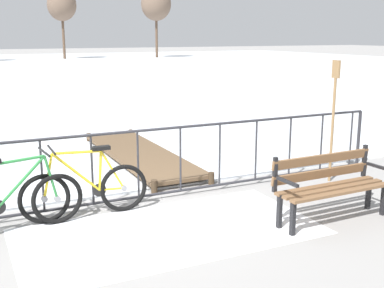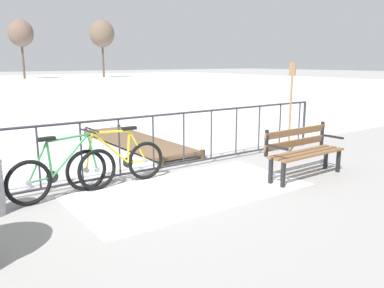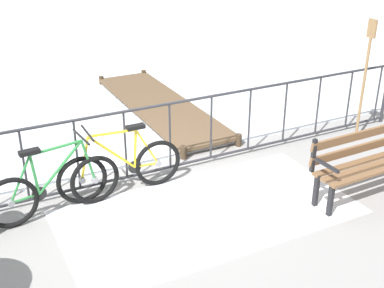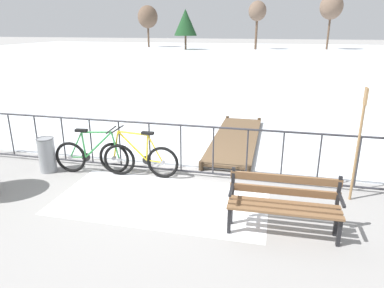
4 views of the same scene
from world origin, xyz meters
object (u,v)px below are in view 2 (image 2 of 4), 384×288
(bicycle_second, at_px, (65,173))
(oar_upright, at_px, (291,102))
(bicycle_near_railing, at_px, (118,163))
(park_bench, at_px, (302,148))

(bicycle_second, distance_m, oar_upright, 4.99)
(bicycle_near_railing, height_order, oar_upright, oar_upright)
(bicycle_near_railing, height_order, park_bench, bicycle_near_railing)
(bicycle_near_railing, bearing_deg, oar_upright, -1.89)
(bicycle_near_railing, xyz_separation_m, park_bench, (2.84, -1.44, 0.14))
(bicycle_second, bearing_deg, bicycle_near_railing, 7.17)
(bicycle_second, relative_size, oar_upright, 0.86)
(park_bench, bearing_deg, bicycle_second, 160.45)
(bicycle_second, distance_m, park_bench, 3.98)
(bicycle_near_railing, relative_size, park_bench, 1.06)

